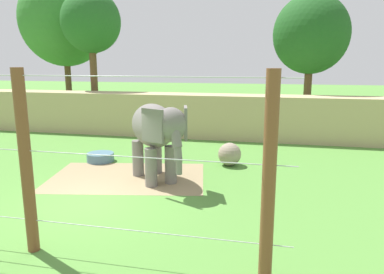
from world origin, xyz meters
TOP-DOWN VIEW (x-y plane):
  - ground_plane at (0.00, 0.00)m, footprint 120.00×120.00m
  - dirt_patch at (0.07, 2.45)m, footprint 5.98×4.55m
  - embankment_wall at (0.00, 10.10)m, footprint 36.00×1.80m
  - elephant at (1.25, 2.24)m, footprint 2.89×3.15m
  - enrichment_ball at (3.45, 4.74)m, footprint 0.91×0.91m
  - cable_fence at (0.02, -2.82)m, footprint 11.06×0.25m
  - water_tub at (-1.83, 4.17)m, footprint 1.10×1.10m
  - tree_far_left at (6.96, 13.19)m, footprint 4.26×4.26m
  - tree_left_of_centre at (-9.78, 15.27)m, footprint 6.18×6.18m
  - tree_behind_wall at (-6.10, 12.18)m, footprint 3.62×3.62m

SIDE VIEW (x-z plane):
  - ground_plane at x=0.00m, z-range 0.00..0.00m
  - dirt_patch at x=0.07m, z-range 0.00..0.01m
  - water_tub at x=-1.83m, z-range 0.01..0.36m
  - enrichment_ball at x=3.45m, z-range 0.00..0.91m
  - embankment_wall at x=0.00m, z-range 0.00..2.32m
  - elephant at x=1.25m, z-range 0.44..3.14m
  - cable_fence at x=0.02m, z-range 0.00..3.94m
  - tree_far_left at x=6.96m, z-range 1.63..9.44m
  - tree_behind_wall at x=-6.10m, z-range 2.20..10.55m
  - tree_left_of_centre at x=-9.78m, z-range 1.83..12.02m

